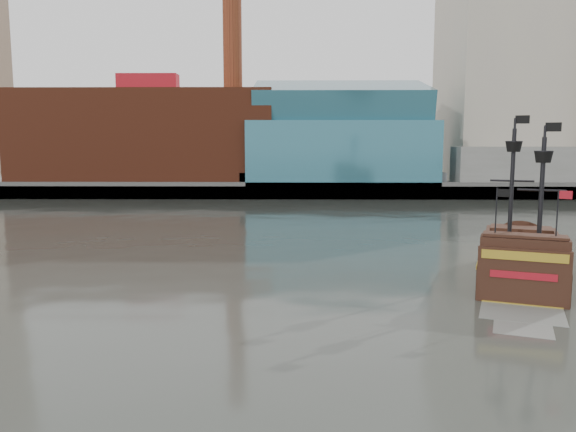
{
  "coord_description": "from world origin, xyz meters",
  "views": [
    {
      "loc": [
        2.59,
        -23.49,
        8.6
      ],
      "look_at": [
        2.16,
        11.73,
        4.0
      ],
      "focal_mm": 35.0,
      "sensor_mm": 36.0,
      "label": 1
    }
  ],
  "objects": [
    {
      "name": "skyline",
      "position": [
        5.21,
        84.56,
        24.55
      ],
      "size": [
        149.0,
        45.0,
        62.0
      ],
      "color": "#7E604C",
      "rests_on": "promenade_far"
    },
    {
      "name": "pirate_ship",
      "position": [
        16.73,
        11.02,
        1.01
      ],
      "size": [
        9.38,
        15.42,
        11.09
      ],
      "rotation": [
        0.0,
        0.0,
        -0.36
      ],
      "color": "black",
      "rests_on": "ground"
    },
    {
      "name": "promenade_far",
      "position": [
        0.0,
        92.0,
        1.0
      ],
      "size": [
        220.0,
        60.0,
        2.0
      ],
      "primitive_type": "cube",
      "color": "slate",
      "rests_on": "ground"
    },
    {
      "name": "seawall",
      "position": [
        0.0,
        62.5,
        1.3
      ],
      "size": [
        220.0,
        1.0,
        2.6
      ],
      "primitive_type": "cube",
      "color": "#4C4C49",
      "rests_on": "ground"
    },
    {
      "name": "ground",
      "position": [
        0.0,
        0.0,
        0.0
      ],
      "size": [
        400.0,
        400.0,
        0.0
      ],
      "primitive_type": "plane",
      "color": "#2A2C27",
      "rests_on": "ground"
    }
  ]
}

